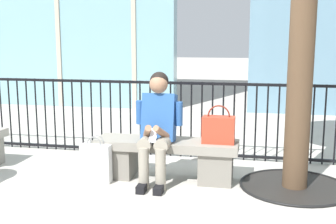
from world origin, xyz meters
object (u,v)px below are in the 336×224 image
handbag_on_bench (218,129)px  shopping_bag (96,163)px  seated_person_with_phone (157,124)px  stone_bench (166,155)px

handbag_on_bench → shopping_bag: bearing=-168.7°
handbag_on_bench → seated_person_with_phone: bearing=-169.7°
shopping_bag → seated_person_with_phone: bearing=12.2°
handbag_on_bench → shopping_bag: size_ratio=0.79×
seated_person_with_phone → shopping_bag: seated_person_with_phone is taller
stone_bench → shopping_bag: bearing=-159.6°
stone_bench → handbag_on_bench: (0.58, -0.01, 0.33)m
seated_person_with_phone → shopping_bag: (-0.66, -0.14, -0.43)m
seated_person_with_phone → handbag_on_bench: (0.65, 0.12, -0.05)m
stone_bench → seated_person_with_phone: 0.41m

